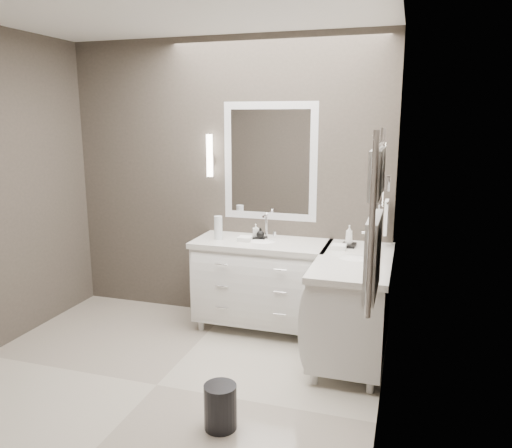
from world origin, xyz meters
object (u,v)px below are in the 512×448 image
(vanity_back, at_px, (261,279))
(towel_ladder, at_px, (374,227))
(vanity_right, at_px, (353,301))
(waste_bin, at_px, (220,407))

(vanity_back, xyz_separation_m, towel_ladder, (1.10, -1.63, 0.91))
(vanity_back, xyz_separation_m, vanity_right, (0.88, -0.33, 0.00))
(vanity_back, height_order, towel_ladder, towel_ladder)
(vanity_back, bearing_deg, towel_ladder, -55.90)
(vanity_right, relative_size, towel_ladder, 1.38)
(vanity_back, xyz_separation_m, waste_bin, (0.19, -1.57, -0.34))
(waste_bin, bearing_deg, vanity_right, 61.34)
(vanity_right, distance_m, waste_bin, 1.46)
(vanity_back, height_order, waste_bin, vanity_back)
(vanity_right, bearing_deg, waste_bin, -118.66)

